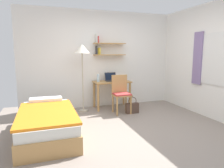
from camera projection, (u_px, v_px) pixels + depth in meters
name	position (u px, v px, depth m)	size (l,w,h in m)	color
ground_plane	(133.00, 131.00, 3.88)	(5.28, 5.28, 0.00)	gray
wall_back	(103.00, 59.00, 5.57)	(4.40, 0.27, 2.60)	white
wall_right	(219.00, 61.00, 4.34)	(0.10, 4.40, 2.60)	white
bed	(47.00, 122.00, 3.66)	(0.95, 1.88, 0.54)	#B2844C
desk	(112.00, 87.00, 5.43)	(0.97, 0.52, 0.73)	#B2844C
desk_chair	(121.00, 92.00, 5.02)	(0.43, 0.38, 0.94)	#B2844C
standing_lamp	(82.00, 53.00, 4.97)	(0.38, 0.38, 1.69)	#B2A893
laptop	(111.00, 79.00, 5.48)	(0.32, 0.23, 0.22)	#2D2D33
water_bottle	(98.00, 78.00, 5.30)	(0.07, 0.07, 0.21)	silver
book_stack	(122.00, 79.00, 5.50)	(0.19, 0.23, 0.07)	#333338
handbag	(132.00, 108.00, 5.00)	(0.32, 0.11, 0.41)	#4C382D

